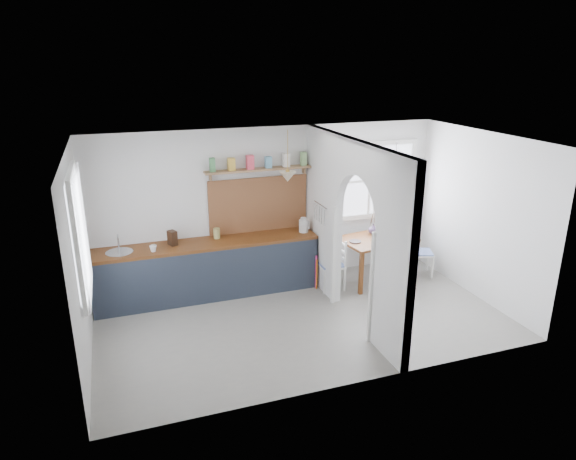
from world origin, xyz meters
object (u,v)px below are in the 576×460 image
object	(u,v)px
dining_table	(375,259)
vase	(373,229)
kettle	(304,225)
chair_left	(331,264)
chair_right	(421,252)

from	to	relation	value
dining_table	vase	distance (m)	0.52
kettle	dining_table	bearing A→B (deg)	-29.78
vase	dining_table	bearing A→B (deg)	-102.71
dining_table	chair_left	xyz separation A→B (m)	(-0.85, -0.06, 0.05)
dining_table	chair_left	bearing A→B (deg)	174.88
chair_right	dining_table	bearing A→B (deg)	107.54
chair_left	chair_right	bearing A→B (deg)	91.66
chair_left	chair_right	distance (m)	1.73
dining_table	chair_right	size ratio (longest dim) A/B	1.48
dining_table	vase	xyz separation A→B (m)	(0.05, 0.22, 0.47)
dining_table	kettle	world-z (taller)	kettle
vase	kettle	bearing A→B (deg)	175.77
chair_right	vase	size ratio (longest dim) A/B	4.73
chair_left	kettle	xyz separation A→B (m)	(-0.34, 0.38, 0.59)
vase	chair_left	bearing A→B (deg)	-162.58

